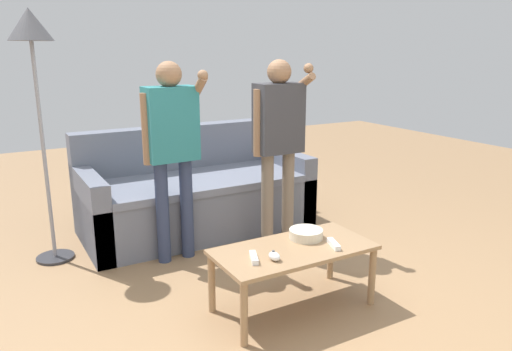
{
  "coord_description": "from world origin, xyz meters",
  "views": [
    {
      "loc": [
        -1.46,
        -2.36,
        1.57
      ],
      "look_at": [
        0.11,
        0.4,
        0.74
      ],
      "focal_mm": 34.18,
      "sensor_mm": 36.0,
      "label": 1
    }
  ],
  "objects": [
    {
      "name": "ground_plane",
      "position": [
        0.0,
        0.0,
        0.0
      ],
      "size": [
        12.0,
        12.0,
        0.0
      ],
      "primitive_type": "plane",
      "color": "#93704C"
    },
    {
      "name": "couch",
      "position": [
        0.13,
        1.53,
        0.31
      ],
      "size": [
        1.96,
        0.92,
        0.89
      ],
      "color": "slate",
      "rests_on": "ground"
    },
    {
      "name": "coffee_table",
      "position": [
        0.1,
        -0.09,
        0.35
      ],
      "size": [
        0.98,
        0.48,
        0.4
      ],
      "color": "#997551",
      "rests_on": "ground"
    },
    {
      "name": "snack_bowl",
      "position": [
        0.25,
        -0.0,
        0.43
      ],
      "size": [
        0.21,
        0.21,
        0.06
      ],
      "primitive_type": "cylinder",
      "color": "beige",
      "rests_on": "coffee_table"
    },
    {
      "name": "game_remote_nunchuk",
      "position": [
        -0.1,
        -0.18,
        0.43
      ],
      "size": [
        0.06,
        0.09,
        0.05
      ],
      "color": "white",
      "rests_on": "coffee_table"
    },
    {
      "name": "floor_lamp",
      "position": [
        -1.08,
        1.44,
        1.57
      ],
      "size": [
        0.3,
        0.3,
        1.84
      ],
      "color": "#2D2D33",
      "rests_on": "ground"
    },
    {
      "name": "player_left",
      "position": [
        -0.26,
        0.97,
        0.94
      ],
      "size": [
        0.45,
        0.3,
        1.49
      ],
      "color": "#2D3856",
      "rests_on": "ground"
    },
    {
      "name": "player_right",
      "position": [
        0.55,
        0.81,
        0.94
      ],
      "size": [
        0.44,
        0.28,
        1.5
      ],
      "color": "#756656",
      "rests_on": "ground"
    },
    {
      "name": "game_remote_wand_near",
      "position": [
        0.32,
        -0.19,
        0.42
      ],
      "size": [
        0.08,
        0.16,
        0.03
      ],
      "color": "white",
      "rests_on": "coffee_table"
    },
    {
      "name": "game_remote_wand_far",
      "position": [
        -0.2,
        -0.12,
        0.42
      ],
      "size": [
        0.09,
        0.15,
        0.03
      ],
      "color": "white",
      "rests_on": "coffee_table"
    }
  ]
}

